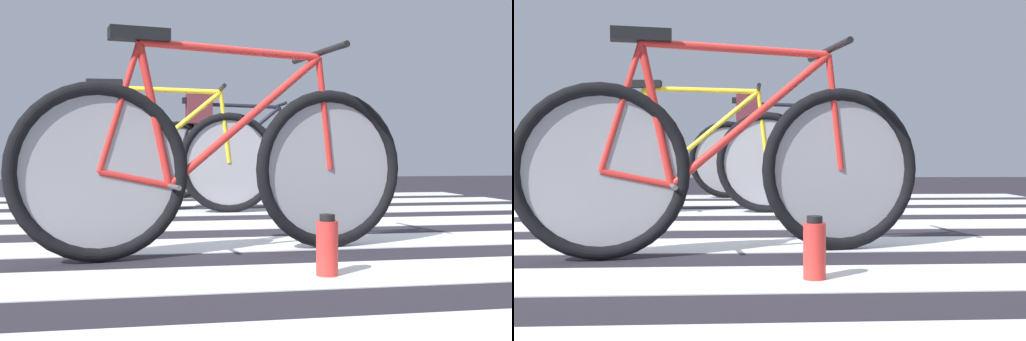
{
  "view_description": "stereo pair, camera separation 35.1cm",
  "coord_description": "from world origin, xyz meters",
  "views": [
    {
      "loc": [
        -0.47,
        -3.08,
        0.46
      ],
      "look_at": [
        0.04,
        -0.19,
        0.37
      ],
      "focal_mm": 42.79,
      "sensor_mm": 36.0,
      "label": 1
    },
    {
      "loc": [
        -0.12,
        -3.08,
        0.46
      ],
      "look_at": [
        0.04,
        -0.19,
        0.37
      ],
      "focal_mm": 42.79,
      "sensor_mm": 36.0,
      "label": 2
    }
  ],
  "objects": [
    {
      "name": "ground",
      "position": [
        0.0,
        0.0,
        0.01
      ],
      "size": [
        18.0,
        14.0,
        0.02
      ],
      "color": "#25222A"
    },
    {
      "name": "crosswalk_markings",
      "position": [
        0.0,
        0.12,
        0.02
      ],
      "size": [
        5.41,
        5.74,
        0.0
      ],
      "color": "silver",
      "rests_on": "ground"
    },
    {
      "name": "bicycle_1_of_3",
      "position": [
        -0.17,
        -0.51,
        0.41
      ],
      "size": [
        1.72,
        0.55,
        0.93
      ],
      "rotation": [
        0.0,
        0.0,
        0.19
      ],
      "color": "black",
      "rests_on": "ground"
    },
    {
      "name": "bicycle_2_of_3",
      "position": [
        -0.42,
        1.23,
        0.41
      ],
      "size": [
        1.74,
        0.52,
        0.93
      ],
      "rotation": [
        0.0,
        0.0,
        -0.02
      ],
      "color": "black",
      "rests_on": "ground"
    },
    {
      "name": "bicycle_3_of_3",
      "position": [
        0.3,
        2.59,
        0.41
      ],
      "size": [
        1.74,
        0.52,
        0.93
      ],
      "rotation": [
        0.0,
        0.0,
        0.01
      ],
      "color": "black",
      "rests_on": "ground"
    },
    {
      "name": "cyclist_3_of_3",
      "position": [
        -0.01,
        2.58,
        0.65
      ],
      "size": [
        0.31,
        0.41,
        0.97
      ],
      "rotation": [
        0.0,
        0.0,
        0.01
      ],
      "color": "brown",
      "rests_on": "ground"
    },
    {
      "name": "water_bottle",
      "position": [
        0.14,
        -1.03,
        0.12
      ],
      "size": [
        0.08,
        0.08,
        0.22
      ],
      "color": "red",
      "rests_on": "ground"
    }
  ]
}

